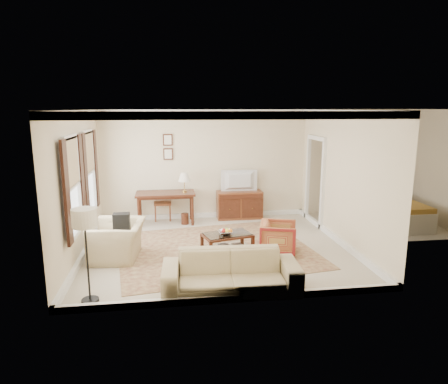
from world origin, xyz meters
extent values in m
cube|color=beige|center=(0.00, 0.00, 0.00)|extent=(5.50, 5.00, 0.01)
cube|color=white|center=(0.00, 0.00, 2.90)|extent=(5.50, 5.00, 0.01)
cube|color=beige|center=(0.00, 2.50, 1.45)|extent=(5.50, 0.01, 2.90)
cube|color=beige|center=(0.00, -2.50, 1.45)|extent=(5.50, 0.01, 2.90)
cube|color=beige|center=(-2.75, 0.00, 1.45)|extent=(0.01, 5.00, 2.90)
cube|color=beige|center=(2.75, 0.00, 1.45)|extent=(0.01, 5.00, 2.90)
cube|color=beige|center=(4.25, 1.15, 0.00)|extent=(3.00, 2.70, 0.01)
cube|color=beige|center=(5.75, 1.15, 1.45)|extent=(0.01, 2.70, 2.90)
cube|color=maroon|center=(-0.06, -0.11, 0.01)|extent=(4.37, 3.89, 0.01)
cube|color=#4B2315|center=(-1.07, 2.03, 0.79)|extent=(1.49, 0.75, 0.05)
cylinder|color=#4B2315|center=(-1.74, 1.73, 0.38)|extent=(0.07, 0.07, 0.76)
cylinder|color=#4B2315|center=(-0.40, 1.73, 0.38)|extent=(0.07, 0.07, 0.76)
cylinder|color=#4B2315|center=(-1.74, 2.32, 0.38)|extent=(0.07, 0.07, 0.76)
cylinder|color=#4B2315|center=(-0.40, 2.32, 0.38)|extent=(0.07, 0.07, 0.76)
cube|color=brown|center=(0.90, 2.24, 0.37)|extent=(1.21, 0.47, 0.74)
imported|color=black|center=(0.90, 2.22, 1.21)|extent=(0.93, 0.54, 0.12)
cube|color=#4B2315|center=(0.18, -0.33, 0.38)|extent=(1.09, 0.80, 0.04)
cube|color=silver|center=(0.18, -0.33, 0.41)|extent=(1.02, 0.73, 0.01)
cube|color=silver|center=(0.18, -0.33, 0.14)|extent=(0.99, 0.70, 0.02)
cube|color=#4B2315|center=(-0.21, -0.70, 0.19)|extent=(0.07, 0.07, 0.38)
cube|color=#4B2315|center=(0.69, -0.47, 0.19)|extent=(0.07, 0.07, 0.38)
cube|color=#4B2315|center=(-0.33, -0.20, 0.19)|extent=(0.07, 0.07, 0.38)
cube|color=#4B2315|center=(0.56, 0.03, 0.19)|extent=(0.07, 0.07, 0.38)
imported|color=silver|center=(0.13, -0.38, 0.47)|extent=(0.42, 0.42, 0.10)
imported|color=brown|center=(0.01, -0.39, 0.16)|extent=(0.28, 0.12, 0.38)
imported|color=brown|center=(0.30, -0.41, 0.16)|extent=(0.28, 0.09, 0.38)
imported|color=maroon|center=(1.21, -0.51, 0.36)|extent=(0.84, 0.87, 0.73)
imported|color=#CBB689|center=(-2.02, -0.32, 0.49)|extent=(0.84, 1.20, 0.98)
cube|color=black|center=(-1.92, -0.31, 0.74)|extent=(0.29, 0.36, 0.40)
imported|color=#CBB689|center=(-0.03, -2.07, 0.43)|extent=(2.25, 0.78, 0.87)
cylinder|color=black|center=(-2.24, -2.14, 0.02)|extent=(0.26, 0.26, 0.04)
cylinder|color=black|center=(-2.24, -2.14, 0.64)|extent=(0.03, 0.03, 1.24)
cylinder|color=silver|center=(-2.24, -2.14, 1.34)|extent=(0.37, 0.37, 0.28)
camera|label=1|loc=(-0.99, -8.06, 2.93)|focal=32.00mm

